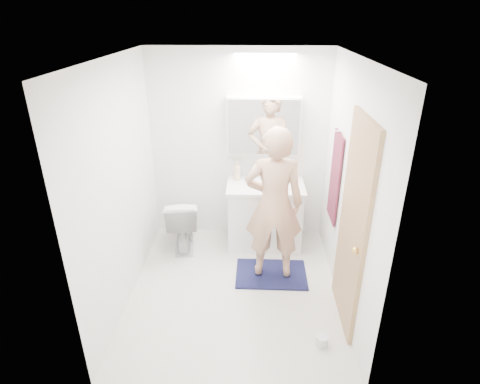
{
  "coord_description": "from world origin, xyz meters",
  "views": [
    {
      "loc": [
        0.18,
        -3.41,
        2.75
      ],
      "look_at": [
        0.05,
        0.25,
        1.05
      ],
      "focal_mm": 29.24,
      "sensor_mm": 36.0,
      "label": 1
    }
  ],
  "objects_px": {
    "toilet": "(183,222)",
    "soap_bottle_a": "(237,171)",
    "soap_bottle_b": "(254,173)",
    "person": "(274,205)",
    "toothbrush_cup": "(284,177)",
    "toilet_paper_roll": "(322,341)",
    "medicine_cabinet": "(263,126)",
    "vanity_cabinet": "(265,216)"
  },
  "relations": [
    {
      "from": "person",
      "to": "medicine_cabinet",
      "type": "bearing_deg",
      "value": -82.63
    },
    {
      "from": "toilet",
      "to": "person",
      "type": "bearing_deg",
      "value": 144.0
    },
    {
      "from": "medicine_cabinet",
      "to": "soap_bottle_a",
      "type": "xyz_separation_m",
      "value": [
        -0.31,
        -0.06,
        -0.56
      ]
    },
    {
      "from": "soap_bottle_b",
      "to": "person",
      "type": "bearing_deg",
      "value": -76.29
    },
    {
      "from": "toilet",
      "to": "toilet_paper_roll",
      "type": "relative_size",
      "value": 6.31
    },
    {
      "from": "toothbrush_cup",
      "to": "medicine_cabinet",
      "type": "bearing_deg",
      "value": 169.61
    },
    {
      "from": "person",
      "to": "soap_bottle_a",
      "type": "relative_size",
      "value": 7.13
    },
    {
      "from": "toothbrush_cup",
      "to": "toilet",
      "type": "bearing_deg",
      "value": -167.75
    },
    {
      "from": "medicine_cabinet",
      "to": "soap_bottle_a",
      "type": "distance_m",
      "value": 0.65
    },
    {
      "from": "medicine_cabinet",
      "to": "toothbrush_cup",
      "type": "relative_size",
      "value": 8.99
    },
    {
      "from": "vanity_cabinet",
      "to": "soap_bottle_a",
      "type": "distance_m",
      "value": 0.67
    },
    {
      "from": "vanity_cabinet",
      "to": "medicine_cabinet",
      "type": "distance_m",
      "value": 1.13
    },
    {
      "from": "vanity_cabinet",
      "to": "toothbrush_cup",
      "type": "relative_size",
      "value": 9.19
    },
    {
      "from": "toilet",
      "to": "vanity_cabinet",
      "type": "bearing_deg",
      "value": 178.41
    },
    {
      "from": "soap_bottle_b",
      "to": "toilet_paper_roll",
      "type": "height_order",
      "value": "soap_bottle_b"
    },
    {
      "from": "soap_bottle_a",
      "to": "toothbrush_cup",
      "type": "xyz_separation_m",
      "value": [
        0.59,
        0.01,
        -0.07
      ]
    },
    {
      "from": "soap_bottle_a",
      "to": "toilet_paper_roll",
      "type": "xyz_separation_m",
      "value": [
        0.84,
        -1.87,
        -0.89
      ]
    },
    {
      "from": "vanity_cabinet",
      "to": "medicine_cabinet",
      "type": "height_order",
      "value": "medicine_cabinet"
    },
    {
      "from": "medicine_cabinet",
      "to": "toilet_paper_roll",
      "type": "xyz_separation_m",
      "value": [
        0.52,
        -1.93,
        -1.45
      ]
    },
    {
      "from": "soap_bottle_a",
      "to": "soap_bottle_b",
      "type": "xyz_separation_m",
      "value": [
        0.21,
        0.03,
        -0.03
      ]
    },
    {
      "from": "soap_bottle_b",
      "to": "soap_bottle_a",
      "type": "bearing_deg",
      "value": -171.71
    },
    {
      "from": "toilet",
      "to": "soap_bottle_b",
      "type": "height_order",
      "value": "soap_bottle_b"
    },
    {
      "from": "medicine_cabinet",
      "to": "toilet",
      "type": "bearing_deg",
      "value": -161.89
    },
    {
      "from": "medicine_cabinet",
      "to": "soap_bottle_b",
      "type": "height_order",
      "value": "medicine_cabinet"
    },
    {
      "from": "vanity_cabinet",
      "to": "toothbrush_cup",
      "type": "bearing_deg",
      "value": 34.49
    },
    {
      "from": "person",
      "to": "soap_bottle_a",
      "type": "bearing_deg",
      "value": -63.01
    },
    {
      "from": "toilet",
      "to": "soap_bottle_a",
      "type": "bearing_deg",
      "value": -166.64
    },
    {
      "from": "soap_bottle_a",
      "to": "soap_bottle_b",
      "type": "distance_m",
      "value": 0.21
    },
    {
      "from": "vanity_cabinet",
      "to": "toilet",
      "type": "distance_m",
      "value": 1.04
    },
    {
      "from": "vanity_cabinet",
      "to": "soap_bottle_a",
      "type": "relative_size",
      "value": 3.76
    },
    {
      "from": "soap_bottle_b",
      "to": "toothbrush_cup",
      "type": "height_order",
      "value": "soap_bottle_b"
    },
    {
      "from": "person",
      "to": "soap_bottle_b",
      "type": "bearing_deg",
      "value": -75.6
    },
    {
      "from": "medicine_cabinet",
      "to": "soap_bottle_a",
      "type": "height_order",
      "value": "medicine_cabinet"
    },
    {
      "from": "person",
      "to": "toilet_paper_roll",
      "type": "distance_m",
      "value": 1.39
    },
    {
      "from": "vanity_cabinet",
      "to": "person",
      "type": "bearing_deg",
      "value": -84.54
    },
    {
      "from": "person",
      "to": "soap_bottle_a",
      "type": "height_order",
      "value": "person"
    },
    {
      "from": "person",
      "to": "soap_bottle_b",
      "type": "relative_size",
      "value": 10.06
    },
    {
      "from": "medicine_cabinet",
      "to": "soap_bottle_a",
      "type": "bearing_deg",
      "value": -169.18
    },
    {
      "from": "toilet",
      "to": "toothbrush_cup",
      "type": "distance_m",
      "value": 1.4
    },
    {
      "from": "soap_bottle_b",
      "to": "toilet_paper_roll",
      "type": "xyz_separation_m",
      "value": [
        0.63,
        -1.9,
        -0.85
      ]
    },
    {
      "from": "toilet_paper_roll",
      "to": "vanity_cabinet",
      "type": "bearing_deg",
      "value": 105.68
    },
    {
      "from": "soap_bottle_b",
      "to": "toothbrush_cup",
      "type": "xyz_separation_m",
      "value": [
        0.38,
        -0.02,
        -0.04
      ]
    }
  ]
}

